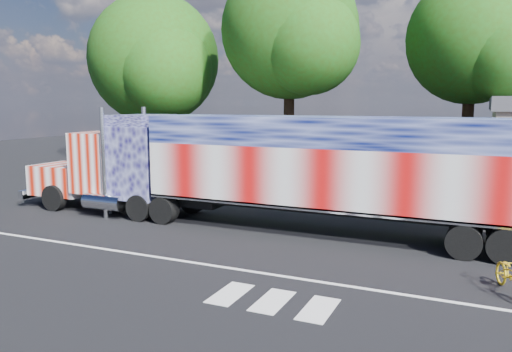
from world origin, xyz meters
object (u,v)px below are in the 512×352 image
at_px(woman, 108,194).
at_px(tree_n_mid, 292,31).
at_px(bicycle, 511,275).
at_px(coach_bus, 218,160).
at_px(tree_nw_a, 155,60).
at_px(semi_truck, 265,167).
at_px(tree_ne_a, 475,40).

relative_size(woman, tree_n_mid, 0.13).
bearing_deg(woman, bicycle, 9.51).
relative_size(coach_bus, woman, 6.11).
bearing_deg(tree_nw_a, woman, -62.41).
relative_size(tree_nw_a, tree_n_mid, 0.93).
bearing_deg(semi_truck, bicycle, -23.99).
bearing_deg(bicycle, tree_nw_a, 124.29).
bearing_deg(tree_n_mid, coach_bus, -109.58).
distance_m(woman, tree_nw_a, 17.82).
xyz_separation_m(semi_truck, tree_nw_a, (-14.99, 13.83, 5.70)).
height_order(coach_bus, tree_nw_a, tree_nw_a).
bearing_deg(coach_bus, tree_ne_a, 33.73).
relative_size(semi_truck, coach_bus, 2.05).
distance_m(tree_nw_a, tree_n_mid, 11.17).
relative_size(tree_nw_a, tree_ne_a, 1.02).
bearing_deg(woman, semi_truck, 25.50).
bearing_deg(woman, tree_nw_a, 138.54).
height_order(tree_n_mid, tree_ne_a, tree_n_mid).
relative_size(tree_n_mid, tree_ne_a, 1.10).
height_order(bicycle, tree_ne_a, tree_ne_a).
relative_size(woman, bicycle, 0.93).
relative_size(bicycle, tree_n_mid, 0.14).
xyz_separation_m(coach_bus, bicycle, (14.73, -11.10, -1.14)).
bearing_deg(tree_ne_a, tree_n_mid, -166.42).
height_order(bicycle, tree_n_mid, tree_n_mid).
height_order(coach_bus, woman, coach_bus).
xyz_separation_m(bicycle, tree_nw_a, (-23.64, 17.68, 7.65)).
height_order(coach_bus, tree_n_mid, tree_n_mid).
bearing_deg(tree_ne_a, coach_bus, -146.27).
bearing_deg(woman, tree_ne_a, 69.89).
bearing_deg(coach_bus, bicycle, -36.99).
bearing_deg(tree_n_mid, semi_truck, -73.63).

